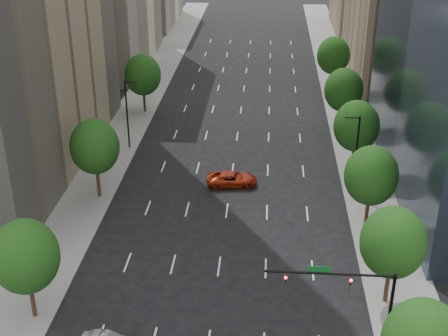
# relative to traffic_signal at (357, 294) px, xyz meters

# --- Properties ---
(sidewalk_left) EXTENTS (6.00, 200.00, 0.15)m
(sidewalk_left) POSITION_rel_traffic_signal_xyz_m (-26.03, 30.00, -5.10)
(sidewalk_left) COLOR slate
(sidewalk_left) RESTS_ON ground
(sidewalk_right) EXTENTS (6.00, 200.00, 0.15)m
(sidewalk_right) POSITION_rel_traffic_signal_xyz_m (4.97, 30.00, -5.10)
(sidewalk_right) COLOR slate
(sidewalk_right) RESTS_ON ground
(tree_right_1) EXTENTS (5.20, 5.20, 8.75)m
(tree_right_1) POSITION_rel_traffic_signal_xyz_m (3.47, 6.00, 0.58)
(tree_right_1) COLOR #382316
(tree_right_1) RESTS_ON ground
(tree_right_2) EXTENTS (5.20, 5.20, 8.61)m
(tree_right_2) POSITION_rel_traffic_signal_xyz_m (3.47, 18.00, 0.43)
(tree_right_2) COLOR #382316
(tree_right_2) RESTS_ON ground
(tree_right_3) EXTENTS (5.20, 5.20, 8.89)m
(tree_right_3) POSITION_rel_traffic_signal_xyz_m (3.47, 30.00, 0.72)
(tree_right_3) COLOR #382316
(tree_right_3) RESTS_ON ground
(tree_right_4) EXTENTS (5.20, 5.20, 8.46)m
(tree_right_4) POSITION_rel_traffic_signal_xyz_m (3.47, 44.00, 0.29)
(tree_right_4) COLOR #382316
(tree_right_4) RESTS_ON ground
(tree_right_5) EXTENTS (5.20, 5.20, 8.75)m
(tree_right_5) POSITION_rel_traffic_signal_xyz_m (3.47, 60.00, 0.58)
(tree_right_5) COLOR #382316
(tree_right_5) RESTS_ON ground
(tree_left_0) EXTENTS (5.20, 5.20, 8.75)m
(tree_left_0) POSITION_rel_traffic_signal_xyz_m (-24.53, 2.00, 0.58)
(tree_left_0) COLOR #382316
(tree_left_0) RESTS_ON ground
(tree_left_1) EXTENTS (5.20, 5.20, 8.97)m
(tree_left_1) POSITION_rel_traffic_signal_xyz_m (-24.53, 22.00, 0.79)
(tree_left_1) COLOR #382316
(tree_left_1) RESTS_ON ground
(tree_left_2) EXTENTS (5.20, 5.20, 8.68)m
(tree_left_2) POSITION_rel_traffic_signal_xyz_m (-24.53, 48.00, 0.50)
(tree_left_2) COLOR #382316
(tree_left_2) RESTS_ON ground
(streetlight_rn) EXTENTS (1.70, 0.20, 9.00)m
(streetlight_rn) POSITION_rel_traffic_signal_xyz_m (2.91, 25.00, -0.33)
(streetlight_rn) COLOR black
(streetlight_rn) RESTS_ON ground
(streetlight_ln) EXTENTS (1.70, 0.20, 9.00)m
(streetlight_ln) POSITION_rel_traffic_signal_xyz_m (-23.96, 35.00, -0.33)
(streetlight_ln) COLOR black
(streetlight_ln) RESTS_ON ground
(traffic_signal) EXTENTS (9.12, 0.40, 7.38)m
(traffic_signal) POSITION_rel_traffic_signal_xyz_m (0.00, 0.00, 0.00)
(traffic_signal) COLOR black
(traffic_signal) RESTS_ON ground
(car_red_far) EXTENTS (5.96, 3.34, 1.57)m
(car_red_far) POSITION_rel_traffic_signal_xyz_m (-10.38, 25.80, -4.39)
(car_red_far) COLOR maroon
(car_red_far) RESTS_ON ground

